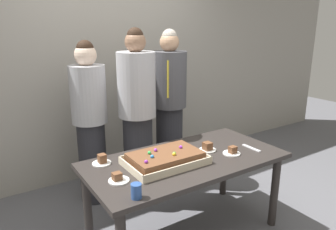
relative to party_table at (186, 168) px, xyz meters
name	(u,v)px	position (x,y,z in m)	size (l,w,h in m)	color
interior_back_panel	(107,51)	(0.00, 1.60, 0.87)	(8.00, 0.12, 3.00)	#9E998E
party_table	(186,168)	(0.00, 0.00, 0.00)	(1.67, 0.83, 0.72)	#2D2826
sheet_cake	(165,158)	(-0.20, 0.00, 0.14)	(0.63, 0.41, 0.12)	beige
plated_slice_near_left	(118,179)	(-0.64, -0.07, 0.11)	(0.15, 0.15, 0.06)	white
plated_slice_near_right	(232,152)	(0.38, -0.14, 0.11)	(0.15, 0.15, 0.07)	white
plated_slice_far_left	(207,148)	(0.25, 0.03, 0.12)	(0.15, 0.15, 0.08)	white
plated_slice_far_right	(102,161)	(-0.63, 0.27, 0.12)	(0.15, 0.15, 0.08)	white
drink_cup_nearest	(136,191)	(-0.64, -0.34, 0.14)	(0.07, 0.07, 0.10)	#2D5199
cake_server_utensil	(251,148)	(0.62, -0.14, 0.09)	(0.03, 0.20, 0.01)	silver
person_serving_front	(169,107)	(0.44, 0.93, 0.27)	(0.38, 0.38, 1.75)	#28282D
person_green_shirt_behind	(90,122)	(-0.46, 0.99, 0.23)	(0.35, 0.35, 1.66)	#28282D
person_striped_tie_right	(137,116)	(-0.06, 0.75, 0.28)	(0.37, 0.37, 1.77)	#28282D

